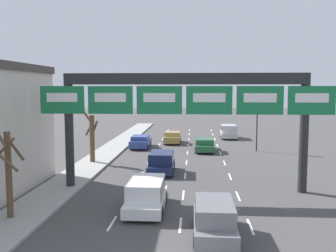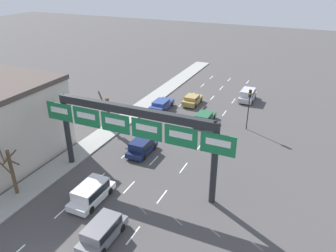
# 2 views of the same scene
# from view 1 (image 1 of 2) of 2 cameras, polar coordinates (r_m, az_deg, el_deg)

# --- Properties ---
(lane_dashes) EXTENTS (6.72, 67.00, 0.01)m
(lane_dashes) POSITION_cam_1_polar(r_m,az_deg,el_deg) (25.57, 2.51, -8.89)
(lane_dashes) COLOR white
(lane_dashes) RESTS_ON ground_plane
(sign_gantry) EXTENTS (18.18, 0.70, 7.42)m
(sign_gantry) POSITION_cam_1_polar(r_m,az_deg,el_deg) (23.37, 2.49, 3.78)
(sign_gantry) COLOR #232628
(sign_gantry) RESTS_ON ground_plane
(car_green) EXTENTS (1.94, 4.37, 1.32)m
(car_green) POSITION_cam_1_polar(r_m,az_deg,el_deg) (38.58, 5.58, -2.81)
(car_green) COLOR #235B38
(car_green) RESTS_ON ground_plane
(suv_grey) EXTENTS (1.83, 4.24, 1.58)m
(suv_grey) POSITION_cam_1_polar(r_m,az_deg,el_deg) (16.93, 7.07, -13.60)
(suv_grey) COLOR slate
(suv_grey) RESTS_ON ground_plane
(suv_white) EXTENTS (1.98, 4.47, 1.67)m
(suv_white) POSITION_cam_1_polar(r_m,az_deg,el_deg) (20.22, -3.33, -10.18)
(suv_white) COLOR silver
(suv_white) RESTS_ON ground_plane
(car_blue) EXTENTS (1.95, 4.52, 1.35)m
(car_blue) POSITION_cam_1_polar(r_m,az_deg,el_deg) (40.77, -4.20, -2.31)
(car_blue) COLOR navy
(car_blue) RESTS_ON ground_plane
(car_gold) EXTENTS (1.92, 3.92, 1.39)m
(car_gold) POSITION_cam_1_polar(r_m,az_deg,el_deg) (43.89, 0.68, -1.70)
(car_gold) COLOR #A88947
(car_gold) RESTS_ON ground_plane
(suv_silver) EXTENTS (1.98, 4.11, 1.74)m
(suv_silver) POSITION_cam_1_polar(r_m,az_deg,el_deg) (48.78, 9.22, -0.75)
(suv_silver) COLOR #B7B7BC
(suv_silver) RESTS_ON ground_plane
(suv_navy) EXTENTS (1.93, 3.92, 1.61)m
(suv_navy) POSITION_cam_1_polar(r_m,az_deg,el_deg) (28.72, -1.00, -5.42)
(suv_navy) COLOR #19234C
(suv_navy) RESTS_ON ground_plane
(traffic_light_near_gantry) EXTENTS (0.30, 0.35, 5.07)m
(traffic_light_near_gantry) POSITION_cam_1_polar(r_m,az_deg,el_deg) (39.21, 13.43, 1.44)
(traffic_light_near_gantry) COLOR black
(traffic_light_near_gantry) RESTS_ON ground_plane
(tree_bare_closest) EXTENTS (1.80, 1.82, 4.81)m
(tree_bare_closest) POSITION_cam_1_polar(r_m,az_deg,el_deg) (19.87, -23.23, -6.02)
(tree_bare_closest) COLOR brown
(tree_bare_closest) RESTS_ON sidewalk_left
(tree_bare_second) EXTENTS (1.63, 1.70, 4.85)m
(tree_bare_second) POSITION_cam_1_polar(r_m,az_deg,el_deg) (32.77, -11.57, -1.43)
(tree_bare_second) COLOR brown
(tree_bare_second) RESTS_ON sidewalk_left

